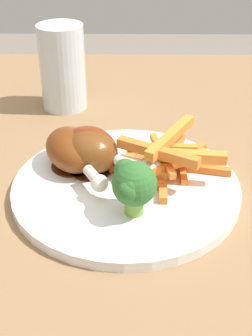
# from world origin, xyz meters

# --- Properties ---
(dining_table) EXTENTS (1.03, 0.84, 0.73)m
(dining_table) POSITION_xyz_m (0.00, 0.00, 0.62)
(dining_table) COLOR #8E6B47
(dining_table) RESTS_ON ground_plane
(dinner_plate) EXTENTS (0.26, 0.26, 0.01)m
(dinner_plate) POSITION_xyz_m (-0.04, -0.06, 0.73)
(dinner_plate) COLOR white
(dinner_plate) RESTS_ON dining_table
(broccoli_floret_front) EXTENTS (0.05, 0.05, 0.06)m
(broccoli_floret_front) POSITION_xyz_m (-0.03, -0.11, 0.77)
(broccoli_floret_front) COLOR #7AAF48
(broccoli_floret_front) RESTS_ON dinner_plate
(carrot_fries_pile) EXTENTS (0.15, 0.13, 0.05)m
(carrot_fries_pile) POSITION_xyz_m (0.00, -0.03, 0.76)
(carrot_fries_pile) COLOR orange
(carrot_fries_pile) RESTS_ON dinner_plate
(chicken_drumstick_near) EXTENTS (0.12, 0.08, 0.05)m
(chicken_drumstick_near) POSITION_xyz_m (-0.08, -0.03, 0.76)
(chicken_drumstick_near) COLOR #4B220C
(chicken_drumstick_near) RESTS_ON dinner_plate
(chicken_drumstick_far) EXTENTS (0.09, 0.13, 0.05)m
(chicken_drumstick_far) POSITION_xyz_m (-0.10, -0.02, 0.76)
(chicken_drumstick_far) COLOR #4F1F0A
(chicken_drumstick_far) RESTS_ON dinner_plate
(chicken_drumstick_extra) EXTENTS (0.12, 0.09, 0.05)m
(chicken_drumstick_extra) POSITION_xyz_m (-0.08, -0.02, 0.76)
(chicken_drumstick_extra) COLOR #531A0B
(chicken_drumstick_extra) RESTS_ON dinner_plate
(water_glass) EXTENTS (0.07, 0.07, 0.13)m
(water_glass) POSITION_xyz_m (-0.14, 0.17, 0.79)
(water_glass) COLOR silver
(water_glass) RESTS_ON dining_table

